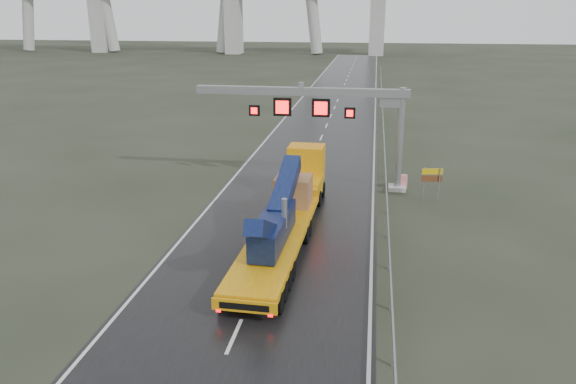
% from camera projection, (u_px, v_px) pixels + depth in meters
% --- Properties ---
extents(ground, '(400.00, 400.00, 0.00)m').
position_uv_depth(ground, '(246.00, 311.00, 23.85)').
color(ground, '#252B1E').
rests_on(ground, ground).
extents(road, '(11.00, 200.00, 0.02)m').
position_uv_depth(road, '(326.00, 126.00, 61.42)').
color(road, black).
rests_on(road, ground).
extents(guardrail, '(0.20, 140.00, 1.40)m').
position_uv_depth(guardrail, '(384.00, 142.00, 50.94)').
color(guardrail, gray).
rests_on(guardrail, ground).
extents(sign_gantry, '(14.90, 1.20, 7.42)m').
position_uv_depth(sign_gantry, '(331.00, 109.00, 38.70)').
color(sign_gantry, silver).
rests_on(sign_gantry, ground).
extents(heavy_haul_truck, '(3.11, 18.02, 4.22)m').
position_uv_depth(heavy_haul_truck, '(290.00, 203.00, 32.16)').
color(heavy_haul_truck, orange).
rests_on(heavy_haul_truck, ground).
extents(exit_sign_pair, '(1.36, 0.27, 2.34)m').
position_uv_depth(exit_sign_pair, '(432.00, 178.00, 36.79)').
color(exit_sign_pair, '#989AA0').
rests_on(exit_sign_pair, ground).
extents(striped_barrier, '(0.68, 0.51, 1.02)m').
position_uv_depth(striped_barrier, '(402.00, 182.00, 39.89)').
color(striped_barrier, red).
rests_on(striped_barrier, ground).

